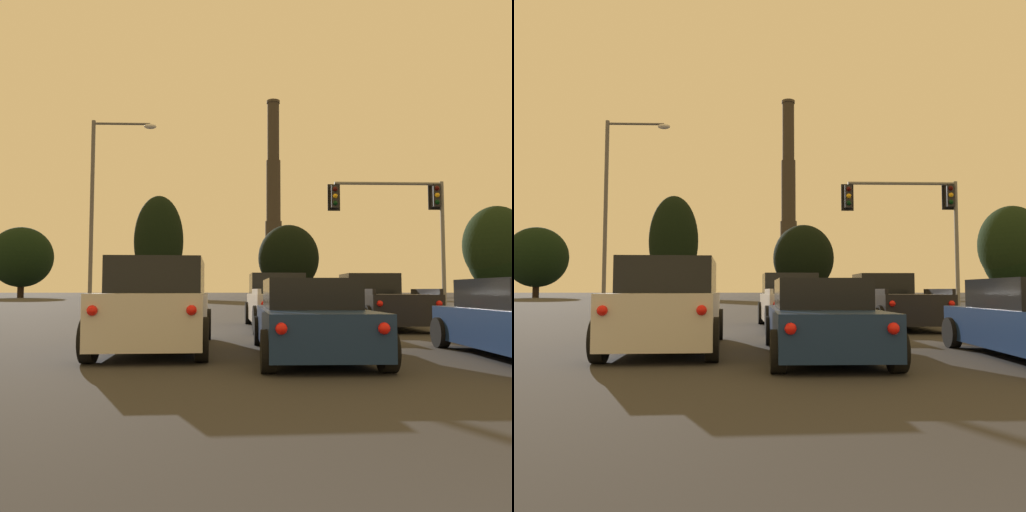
% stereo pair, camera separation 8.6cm
% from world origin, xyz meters
% --- Properties ---
extents(pickup_truck_center_lane_front, '(2.36, 5.57, 1.82)m').
position_xyz_m(pickup_truck_center_lane_front, '(-0.27, 15.40, 0.80)').
color(pickup_truck_center_lane_front, silver).
rests_on(pickup_truck_center_lane_front, ground_plane).
extents(sedan_center_lane_second, '(2.00, 4.71, 1.43)m').
position_xyz_m(sedan_center_lane_second, '(-0.33, 8.36, 0.67)').
color(sedan_center_lane_second, navy).
rests_on(sedan_center_lane_second, ground_plane).
extents(suv_left_lane_second, '(2.31, 4.98, 1.86)m').
position_xyz_m(suv_left_lane_second, '(-3.31, 9.51, 0.90)').
color(suv_left_lane_second, silver).
rests_on(suv_left_lane_second, ground_plane).
extents(pickup_truck_right_lane_front, '(2.24, 5.53, 1.82)m').
position_xyz_m(pickup_truck_right_lane_front, '(3.06, 15.65, 0.80)').
color(pickup_truck_right_lane_front, black).
rests_on(pickup_truck_right_lane_front, ground_plane).
extents(traffic_light_overhead_right, '(5.51, 0.50, 6.28)m').
position_xyz_m(traffic_light_overhead_right, '(6.03, 21.66, 4.80)').
color(traffic_light_overhead_right, slate).
rests_on(traffic_light_overhead_right, ground_plane).
extents(street_lamp, '(3.33, 0.36, 9.99)m').
position_xyz_m(street_lamp, '(-8.73, 24.53, 6.02)').
color(street_lamp, '#56565B').
rests_on(street_lamp, ground_plane).
extents(smokestack, '(7.26, 7.26, 53.89)m').
position_xyz_m(smokestack, '(7.72, 134.05, 21.11)').
color(smokestack, '#2B2722').
rests_on(smokestack, ground_plane).
extents(treeline_far_right, '(10.39, 9.35, 12.48)m').
position_xyz_m(treeline_far_right, '(6.81, 83.95, 6.77)').
color(treeline_far_right, black).
rests_on(treeline_far_right, ground_plane).
extents(treeline_right_mid, '(10.53, 9.48, 12.17)m').
position_xyz_m(treeline_right_mid, '(-39.09, 85.90, 6.97)').
color(treeline_right_mid, black).
rests_on(treeline_right_mid, ground_plane).
extents(treeline_far_left, '(7.43, 6.69, 15.66)m').
position_xyz_m(treeline_far_left, '(-13.86, 74.81, 8.72)').
color(treeline_far_left, black).
rests_on(treeline_far_left, ground_plane).
extents(treeline_center_left, '(10.25, 9.23, 13.65)m').
position_xyz_m(treeline_center_left, '(41.61, 80.39, 7.25)').
color(treeline_center_left, black).
rests_on(treeline_center_left, ground_plane).
extents(treeline_left_mid, '(10.96, 9.87, 15.35)m').
position_xyz_m(treeline_left_mid, '(41.28, 80.31, 8.71)').
color(treeline_left_mid, black).
rests_on(treeline_left_mid, ground_plane).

